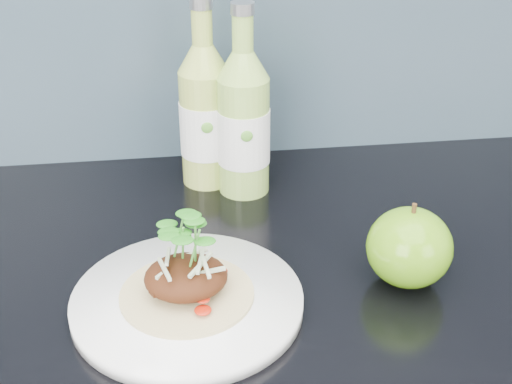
# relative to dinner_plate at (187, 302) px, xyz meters

# --- Properties ---
(dinner_plate) EXTENTS (0.31, 0.31, 0.02)m
(dinner_plate) POSITION_rel_dinner_plate_xyz_m (0.00, 0.00, 0.00)
(dinner_plate) COLOR white
(dinner_plate) RESTS_ON kitchen_counter
(pork_taco) EXTENTS (0.14, 0.14, 0.09)m
(pork_taco) POSITION_rel_dinner_plate_xyz_m (0.00, 0.00, 0.04)
(pork_taco) COLOR tan
(pork_taco) RESTS_ON dinner_plate
(green_apple) EXTENTS (0.12, 0.12, 0.10)m
(green_apple) POSITION_rel_dinner_plate_xyz_m (0.24, 0.02, 0.04)
(green_apple) COLOR #4E900F
(green_apple) RESTS_ON kitchen_counter
(cider_bottle_left) EXTENTS (0.09, 0.09, 0.25)m
(cider_bottle_left) POSITION_rel_dinner_plate_xyz_m (0.04, 0.28, 0.09)
(cider_bottle_left) COLOR #AAC050
(cider_bottle_left) RESTS_ON kitchen_counter
(cider_bottle_right) EXTENTS (0.07, 0.07, 0.25)m
(cider_bottle_right) POSITION_rel_dinner_plate_xyz_m (0.09, 0.25, 0.09)
(cider_bottle_right) COLOR #97C451
(cider_bottle_right) RESTS_ON kitchen_counter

